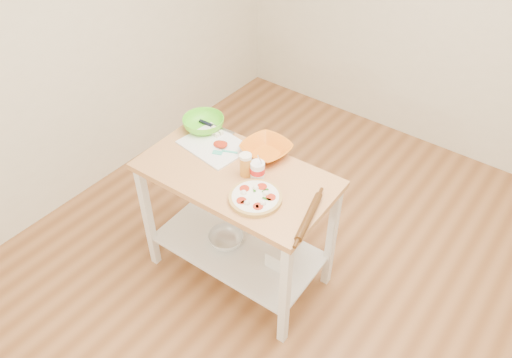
{
  "coord_description": "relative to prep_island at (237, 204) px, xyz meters",
  "views": [
    {
      "loc": [
        1.0,
        -1.7,
        2.78
      ],
      "look_at": [
        -0.35,
        0.07,
        0.86
      ],
      "focal_mm": 35.0,
      "sensor_mm": 36.0,
      "label": 1
    }
  ],
  "objects": [
    {
      "name": "pizza",
      "position": [
        0.23,
        -0.11,
        0.27
      ],
      "size": [
        0.3,
        0.3,
        0.05
      ],
      "rotation": [
        0.0,
        0.0,
        0.25
      ],
      "color": "tan",
      "rests_on": "prep_island"
    },
    {
      "name": "yogurt_tub",
      "position": [
        0.12,
        0.05,
        0.3
      ],
      "size": [
        0.09,
        0.09,
        0.18
      ],
      "color": "white",
      "rests_on": "prep_island"
    },
    {
      "name": "spatula",
      "position": [
        -0.17,
        0.09,
        0.27
      ],
      "size": [
        0.14,
        0.1,
        0.01
      ],
      "rotation": [
        0.0,
        0.0,
        0.41
      ],
      "color": "#3FD1B0",
      "rests_on": "cutting_board"
    },
    {
      "name": "cutting_board",
      "position": [
        -0.27,
        0.12,
        0.26
      ],
      "size": [
        0.43,
        0.35,
        0.04
      ],
      "rotation": [
        0.0,
        0.0,
        -0.12
      ],
      "color": "white",
      "rests_on": "prep_island"
    },
    {
      "name": "green_bowl",
      "position": [
        -0.45,
        0.22,
        0.29
      ],
      "size": [
        0.36,
        0.36,
        0.08
      ],
      "primitive_type": "imported",
      "rotation": [
        0.0,
        0.0,
        0.46
      ],
      "color": "#60E126",
      "rests_on": "prep_island"
    },
    {
      "name": "rolling_pin",
      "position": [
        0.55,
        -0.06,
        0.27
      ],
      "size": [
        0.13,
        0.35,
        0.04
      ],
      "primitive_type": "cylinder",
      "rotation": [
        1.57,
        0.0,
        0.26
      ],
      "color": "#4E2E11",
      "rests_on": "prep_island"
    },
    {
      "name": "orange_bowl",
      "position": [
        0.04,
        0.25,
        0.29
      ],
      "size": [
        0.32,
        0.32,
        0.07
      ],
      "primitive_type": "imported",
      "rotation": [
        0.0,
        0.0,
        -0.12
      ],
      "color": "orange",
      "rests_on": "prep_island"
    },
    {
      "name": "room_shell",
      "position": [
        0.45,
        -0.0,
        0.7
      ],
      "size": [
        4.04,
        4.54,
        2.74
      ],
      "color": "#9B6439",
      "rests_on": "ground"
    },
    {
      "name": "beer_pint",
      "position": [
        0.06,
        0.02,
        0.32
      ],
      "size": [
        0.07,
        0.07,
        0.14
      ],
      "color": "orange",
      "rests_on": "prep_island"
    },
    {
      "name": "shelf_bin",
      "position": [
        0.3,
        0.03,
        -0.33
      ],
      "size": [
        0.12,
        0.12,
        0.12
      ],
      "primitive_type": "cube",
      "rotation": [
        0.0,
        0.0,
        0.04
      ],
      "color": "white",
      "rests_on": "prep_island"
    },
    {
      "name": "shelf_glass_bowl",
      "position": [
        -0.08,
        -0.03,
        -0.35
      ],
      "size": [
        0.24,
        0.24,
        0.07
      ],
      "primitive_type": "imported",
      "rotation": [
        0.0,
        0.0,
        -0.0
      ],
      "color": "silver",
      "rests_on": "prep_island"
    },
    {
      "name": "knife",
      "position": [
        -0.42,
        0.26,
        0.27
      ],
      "size": [
        0.27,
        0.05,
        0.01
      ],
      "rotation": [
        0.0,
        0.0,
        0.06
      ],
      "color": "silver",
      "rests_on": "cutting_board"
    },
    {
      "name": "prep_island",
      "position": [
        0.0,
        0.0,
        0.0
      ],
      "size": [
        1.19,
        0.68,
        0.9
      ],
      "rotation": [
        0.0,
        0.0,
        0.04
      ],
      "color": "tan",
      "rests_on": "ground"
    }
  ]
}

